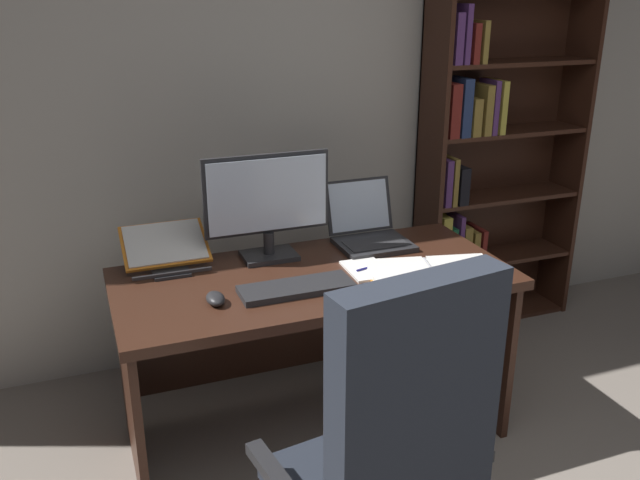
# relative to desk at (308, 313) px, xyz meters

# --- Properties ---
(wall_back) EXTENTS (5.26, 0.12, 2.86)m
(wall_back) POSITION_rel_desk_xyz_m (0.18, 0.81, 0.90)
(wall_back) COLOR #B2ADA3
(wall_back) RESTS_ON ground
(desk) EXTENTS (1.53, 0.70, 0.73)m
(desk) POSITION_rel_desk_xyz_m (0.00, 0.00, 0.00)
(desk) COLOR #381E14
(desk) RESTS_ON ground
(bookshelf) EXTENTS (0.90, 0.26, 2.13)m
(bookshelf) POSITION_rel_desk_xyz_m (1.22, 0.61, 0.50)
(bookshelf) COLOR #381E14
(bookshelf) RESTS_ON ground
(office_chair) EXTENTS (0.66, 0.60, 1.14)m
(office_chair) POSITION_rel_desk_xyz_m (-0.11, -0.96, -0.05)
(office_chair) COLOR #232326
(office_chair) RESTS_ON ground
(monitor) EXTENTS (0.52, 0.16, 0.43)m
(monitor) POSITION_rel_desk_xyz_m (-0.11, 0.15, 0.43)
(monitor) COLOR #232326
(monitor) RESTS_ON desk
(laptop) EXTENTS (0.31, 0.33, 0.25)m
(laptop) POSITION_rel_desk_xyz_m (0.34, 0.16, 0.26)
(laptop) COLOR #232326
(laptop) RESTS_ON desk
(keyboard) EXTENTS (0.42, 0.15, 0.02)m
(keyboard) POSITION_rel_desk_xyz_m (-0.11, -0.20, 0.22)
(keyboard) COLOR #232326
(keyboard) RESTS_ON desk
(computer_mouse) EXTENTS (0.06, 0.10, 0.04)m
(computer_mouse) POSITION_rel_desk_xyz_m (-0.41, -0.20, 0.22)
(computer_mouse) COLOR #232326
(computer_mouse) RESTS_ON desk
(reading_stand_with_book) EXTENTS (0.34, 0.30, 0.14)m
(reading_stand_with_book) POSITION_rel_desk_xyz_m (-0.52, 0.23, 0.27)
(reading_stand_with_book) COLOR #232326
(reading_stand_with_book) RESTS_ON desk
(open_binder) EXTENTS (0.56, 0.40, 0.02)m
(open_binder) POSITION_rel_desk_xyz_m (0.43, -0.25, 0.21)
(open_binder) COLOR orange
(open_binder) RESTS_ON desk
(notepad) EXTENTS (0.16, 0.21, 0.01)m
(notepad) POSITION_rel_desk_xyz_m (0.20, -0.12, 0.21)
(notepad) COLOR white
(notepad) RESTS_ON desk
(pen) EXTENTS (0.14, 0.04, 0.01)m
(pen) POSITION_rel_desk_xyz_m (0.22, -0.12, 0.22)
(pen) COLOR navy
(pen) RESTS_ON notepad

